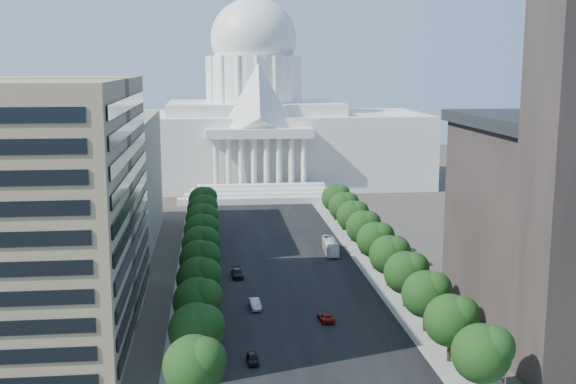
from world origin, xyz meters
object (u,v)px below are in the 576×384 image
object	(u,v)px
car_silver	(255,304)
city_bus	(330,246)
car_red	(326,317)
car_dark_b	(237,273)
car_dark_a	(253,359)

from	to	relation	value
car_silver	city_bus	world-z (taller)	city_bus
car_red	car_dark_b	distance (m)	29.89
car_silver	car_dark_b	xyz separation A→B (m)	(-2.35, 19.17, -0.03)
car_dark_a	car_silver	distance (m)	23.37
car_red	car_dark_b	world-z (taller)	car_dark_b
car_dark_b	city_bus	world-z (taller)	city_bus
car_silver	car_red	xyz separation A→B (m)	(11.38, -7.38, -0.19)
car_dark_a	city_bus	distance (m)	62.78
car_dark_a	city_bus	world-z (taller)	city_bus
car_red	city_bus	distance (m)	43.94
car_dark_a	car_red	xyz separation A→B (m)	(13.11, 15.93, -0.05)
car_silver	car_dark_a	bearing A→B (deg)	-100.79
car_dark_b	car_red	bearing A→B (deg)	-66.24
car_dark_a	city_bus	xyz separation A→B (m)	(21.06, 59.13, 0.89)
car_dark_a	car_silver	xyz separation A→B (m)	(1.73, 23.30, 0.14)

